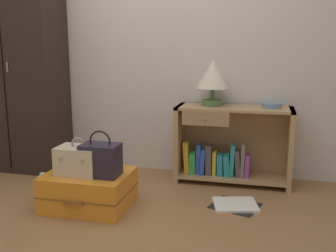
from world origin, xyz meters
name	(u,v)px	position (x,y,z in m)	size (l,w,h in m)	color
ground_plane	(97,238)	(0.00, 0.00, 0.00)	(9.00, 9.00, 0.00)	olive
back_wall	(158,33)	(0.00, 1.50, 1.30)	(6.40, 0.10, 2.60)	beige
wardrobe	(18,66)	(-1.30, 1.20, 1.00)	(0.82, 0.47, 1.99)	black
bookshelf	(229,146)	(0.70, 1.26, 0.32)	(0.99, 0.36, 0.67)	tan
table_lamp	(213,76)	(0.54, 1.29, 0.93)	(0.29, 0.29, 0.40)	#4C7542
bowl	(272,105)	(1.04, 1.29, 0.69)	(0.17, 0.17, 0.04)	slate
suitcase_large	(89,190)	(-0.26, 0.45, 0.13)	(0.62, 0.51, 0.26)	orange
train_case	(79,160)	(-0.31, 0.41, 0.37)	(0.30, 0.22, 0.27)	beige
handbag	(101,159)	(-0.14, 0.41, 0.38)	(0.27, 0.19, 0.33)	#231E2D
bottle	(43,187)	(-0.67, 0.50, 0.10)	(0.06, 0.06, 0.21)	white
open_book_on_floor	(235,205)	(0.80, 0.71, 0.01)	(0.41, 0.38, 0.02)	white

